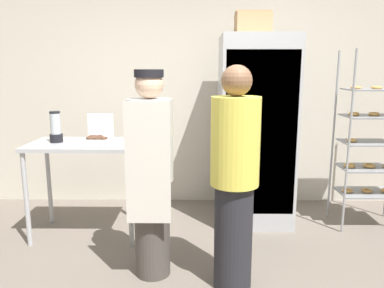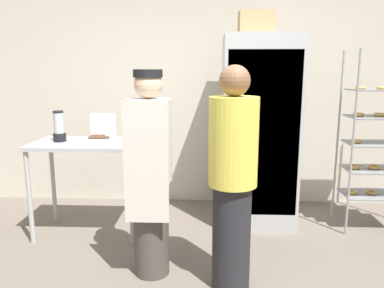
# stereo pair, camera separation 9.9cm
# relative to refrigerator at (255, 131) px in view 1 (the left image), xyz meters

# --- Properties ---
(back_wall) EXTENTS (6.40, 0.12, 3.02)m
(back_wall) POSITION_rel_refrigerator_xyz_m (-0.59, 0.65, 0.54)
(back_wall) COLOR beige
(back_wall) RESTS_ON ground_plane
(refrigerator) EXTENTS (0.75, 0.75, 1.95)m
(refrigerator) POSITION_rel_refrigerator_xyz_m (0.00, 0.00, 0.00)
(refrigerator) COLOR #ADAFB5
(refrigerator) RESTS_ON ground_plane
(baking_rack) EXTENTS (0.65, 0.44, 1.80)m
(baking_rack) POSITION_rel_refrigerator_xyz_m (1.16, -0.13, -0.09)
(baking_rack) COLOR #93969B
(baking_rack) RESTS_ON ground_plane
(prep_counter) EXTENTS (1.03, 0.62, 0.92)m
(prep_counter) POSITION_rel_refrigerator_xyz_m (-1.69, -0.39, -0.18)
(prep_counter) COLOR #ADAFB5
(prep_counter) RESTS_ON ground_plane
(donut_box) EXTENTS (0.25, 0.23, 0.27)m
(donut_box) POSITION_rel_refrigerator_xyz_m (-1.55, -0.43, -0.00)
(donut_box) COLOR white
(donut_box) RESTS_ON prep_counter
(blender_pitcher) EXTENTS (0.12, 0.12, 0.30)m
(blender_pitcher) POSITION_rel_refrigerator_xyz_m (-1.96, -0.37, 0.08)
(blender_pitcher) COLOR black
(blender_pitcher) RESTS_ON prep_counter
(cardboard_storage_box) EXTENTS (0.35, 0.33, 0.24)m
(cardboard_storage_box) POSITION_rel_refrigerator_xyz_m (-0.05, 0.08, 1.09)
(cardboard_storage_box) COLOR tan
(cardboard_storage_box) RESTS_ON refrigerator
(person_baker) EXTENTS (0.34, 0.36, 1.61)m
(person_baker) POSITION_rel_refrigerator_xyz_m (-0.97, -1.14, -0.14)
(person_baker) COLOR #47423D
(person_baker) RESTS_ON ground_plane
(person_customer) EXTENTS (0.35, 0.35, 1.64)m
(person_customer) POSITION_rel_refrigerator_xyz_m (-0.35, -1.30, -0.14)
(person_customer) COLOR #232328
(person_customer) RESTS_ON ground_plane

